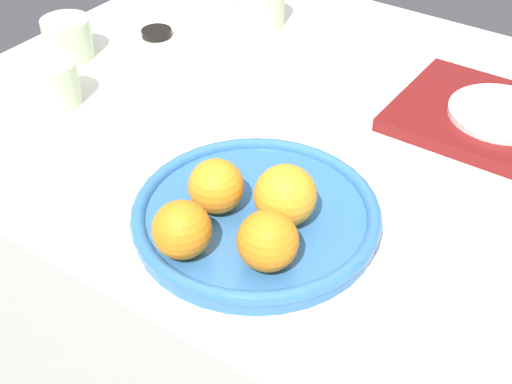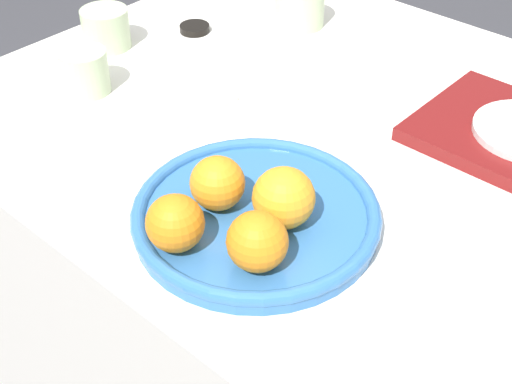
% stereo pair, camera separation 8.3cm
% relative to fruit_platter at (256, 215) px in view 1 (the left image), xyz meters
% --- Properties ---
extents(table, '(1.13, 0.85, 0.71)m').
position_rel_fruit_platter_xyz_m(table, '(-0.03, 0.24, -0.37)').
color(table, silver).
rests_on(table, ground_plane).
extents(fruit_platter, '(0.30, 0.30, 0.03)m').
position_rel_fruit_platter_xyz_m(fruit_platter, '(0.00, 0.00, 0.00)').
color(fruit_platter, '#336BAD').
rests_on(fruit_platter, table).
extents(orange_0, '(0.07, 0.07, 0.07)m').
position_rel_fruit_platter_xyz_m(orange_0, '(-0.04, -0.02, 0.04)').
color(orange_0, orange).
rests_on(orange_0, fruit_platter).
extents(orange_1, '(0.07, 0.07, 0.07)m').
position_rel_fruit_platter_xyz_m(orange_1, '(0.04, 0.01, 0.04)').
color(orange_1, orange).
rests_on(orange_1, fruit_platter).
extents(orange_2, '(0.07, 0.07, 0.07)m').
position_rel_fruit_platter_xyz_m(orange_2, '(-0.03, -0.10, 0.04)').
color(orange_2, orange).
rests_on(orange_2, fruit_platter).
extents(orange_3, '(0.07, 0.07, 0.07)m').
position_rel_fruit_platter_xyz_m(orange_3, '(0.06, -0.07, 0.04)').
color(orange_3, orange).
rests_on(orange_3, fruit_platter).
extents(serving_tray, '(0.29, 0.22, 0.02)m').
position_rel_fruit_platter_xyz_m(serving_tray, '(0.17, 0.37, -0.00)').
color(serving_tray, maroon).
rests_on(serving_tray, table).
extents(side_plate, '(0.15, 0.15, 0.01)m').
position_rel_fruit_platter_xyz_m(side_plate, '(0.17, 0.37, 0.01)').
color(side_plate, silver).
rests_on(side_plate, serving_tray).
extents(cup_0, '(0.08, 0.08, 0.07)m').
position_rel_fruit_platter_xyz_m(cup_0, '(-0.50, 0.18, 0.02)').
color(cup_0, '#B7CC9E').
rests_on(cup_0, table).
extents(cup_1, '(0.07, 0.07, 0.07)m').
position_rel_fruit_platter_xyz_m(cup_1, '(-0.40, 0.06, 0.02)').
color(cup_1, '#B7CC9E').
rests_on(cup_1, table).
extents(cup_2, '(0.09, 0.09, 0.08)m').
position_rel_fruit_platter_xyz_m(cup_2, '(-0.31, 0.46, 0.02)').
color(cup_2, '#B7CC9E').
rests_on(cup_2, table).
extents(napkin, '(0.13, 0.11, 0.01)m').
position_rel_fruit_platter_xyz_m(napkin, '(-0.27, 0.14, -0.01)').
color(napkin, silver).
rests_on(napkin, table).
extents(soy_dish, '(0.05, 0.05, 0.01)m').
position_rel_fruit_platter_xyz_m(soy_dish, '(-0.43, 0.31, -0.01)').
color(soy_dish, black).
rests_on(soy_dish, table).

